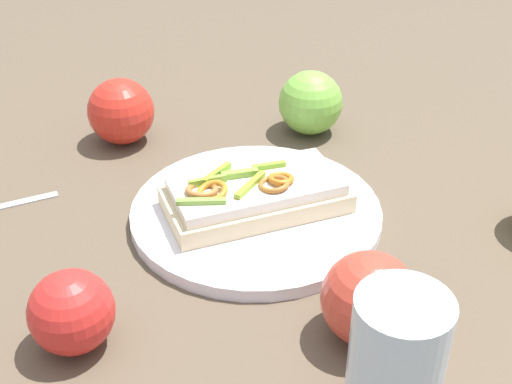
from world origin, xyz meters
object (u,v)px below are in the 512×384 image
apple_3 (72,312)px  drinking_glass (395,369)px  sandwich (255,194)px  apple_0 (369,299)px  plate (256,213)px  apple_1 (311,103)px  apple_4 (121,111)px

apple_3 → drinking_glass: bearing=-81.4°
sandwich → apple_0: apple_0 is taller
plate → apple_0: 0.20m
plate → drinking_glass: bearing=-132.5°
apple_0 → plate: bearing=56.1°
plate → apple_1: apple_1 is taller
sandwich → drinking_glass: drinking_glass is taller
plate → apple_3: (-0.23, 0.05, 0.03)m
apple_0 → apple_4: 0.43m
plate → apple_4: (0.08, 0.23, 0.03)m
plate → sandwich: size_ratio=1.31×
plate → sandwich: (-0.00, 0.00, 0.02)m
plate → apple_4: apple_4 is taller
plate → drinking_glass: size_ratio=2.15×
drinking_glass → apple_1: bearing=30.9°
apple_0 → apple_3: 0.25m
apple_3 → sandwich: bearing=-12.1°
plate → drinking_glass: 0.29m
apple_4 → plate: bearing=-108.1°
apple_4 → drinking_glass: size_ratio=0.67×
apple_4 → apple_1: bearing=-56.4°
apple_3 → apple_4: (0.31, 0.18, 0.01)m
sandwich → apple_3: (-0.23, 0.05, 0.00)m
sandwich → drinking_glass: size_ratio=1.63×
sandwich → apple_0: 0.20m
apple_0 → apple_1: same height
plate → apple_0: bearing=-123.9°
apple_0 → apple_4: (0.19, 0.39, 0.00)m
sandwich → apple_4: size_ratio=2.44×
plate → apple_1: 0.21m
apple_1 → apple_3: 0.44m
apple_3 → drinking_glass: (0.04, -0.26, 0.03)m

